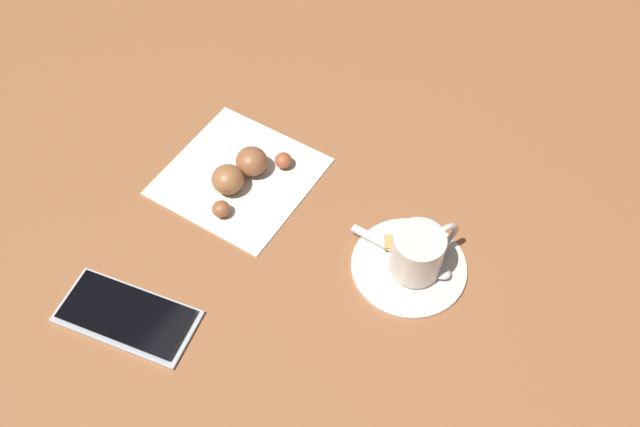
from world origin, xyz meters
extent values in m
plane|color=#975B35|center=(0.00, 0.00, 0.00)|extent=(1.80, 1.80, 0.00)
cylinder|color=silver|center=(-0.13, 0.02, 0.00)|extent=(0.13, 0.13, 0.01)
cylinder|color=silver|center=(-0.13, 0.02, 0.04)|extent=(0.06, 0.06, 0.05)
cylinder|color=black|center=(-0.13, 0.02, 0.05)|extent=(0.05, 0.05, 0.00)
torus|color=silver|center=(-0.15, -0.02, 0.04)|extent=(0.02, 0.04, 0.04)
cube|color=silver|center=(-0.10, 0.01, 0.01)|extent=(0.09, 0.01, 0.00)
ellipsoid|color=silver|center=(-0.16, 0.01, 0.01)|extent=(0.03, 0.02, 0.01)
cube|color=tan|center=(-0.12, -0.01, 0.01)|extent=(0.06, 0.04, 0.01)
cube|color=silver|center=(0.11, 0.01, 0.00)|extent=(0.17, 0.17, 0.00)
ellipsoid|color=#AD5131|center=(0.07, -0.03, 0.01)|extent=(0.03, 0.03, 0.02)
ellipsoid|color=#9A5A38|center=(0.10, -0.01, 0.02)|extent=(0.05, 0.05, 0.03)
ellipsoid|color=#A1653B|center=(0.11, 0.03, 0.02)|extent=(0.04, 0.04, 0.03)
ellipsoid|color=#9D5933|center=(0.09, 0.07, 0.01)|extent=(0.03, 0.03, 0.02)
cube|color=#B5BABF|center=(0.09, 0.23, 0.00)|extent=(0.16, 0.09, 0.01)
cube|color=black|center=(0.09, 0.23, 0.01)|extent=(0.14, 0.08, 0.00)
camera|label=1|loc=(-0.25, 0.40, 0.65)|focal=38.25mm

